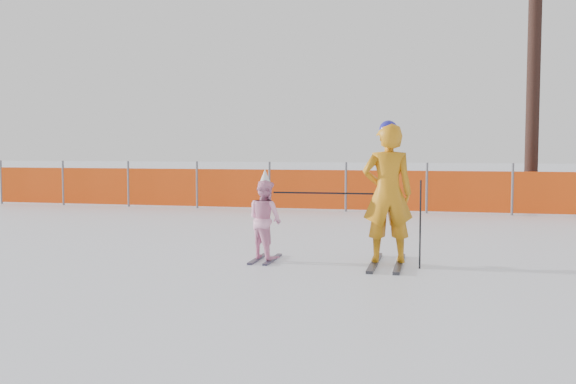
{
  "coord_description": "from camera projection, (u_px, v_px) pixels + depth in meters",
  "views": [
    {
      "loc": [
        2.03,
        -8.21,
        1.63
      ],
      "look_at": [
        0.0,
        0.5,
        1.0
      ],
      "focal_mm": 40.0,
      "sensor_mm": 36.0,
      "label": 1
    }
  ],
  "objects": [
    {
      "name": "ski_poles",
      "position": [
        366.0,
        207.0,
        8.79
      ],
      "size": [
        2.08,
        0.22,
        1.19
      ],
      "color": "black",
      "rests_on": "ground"
    },
    {
      "name": "safety_fence",
      "position": [
        284.0,
        189.0,
        16.56
      ],
      "size": [
        16.91,
        0.06,
        1.25
      ],
      "color": "#595960",
      "rests_on": "ground"
    },
    {
      "name": "tree_trunks",
      "position": [
        571.0,
        92.0,
        16.9
      ],
      "size": [
        3.0,
        2.84,
        7.14
      ],
      "color": "black",
      "rests_on": "ground"
    },
    {
      "name": "child",
      "position": [
        265.0,
        219.0,
        9.2
      ],
      "size": [
        0.69,
        0.88,
        1.32
      ],
      "color": "black",
      "rests_on": "ground"
    },
    {
      "name": "adult",
      "position": [
        388.0,
        193.0,
        8.81
      ],
      "size": [
        0.78,
        1.46,
        1.99
      ],
      "color": "black",
      "rests_on": "ground"
    },
    {
      "name": "ground",
      "position": [
        280.0,
        269.0,
        8.55
      ],
      "size": [
        120.0,
        120.0,
        0.0
      ],
      "primitive_type": "plane",
      "color": "white",
      "rests_on": "ground"
    }
  ]
}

